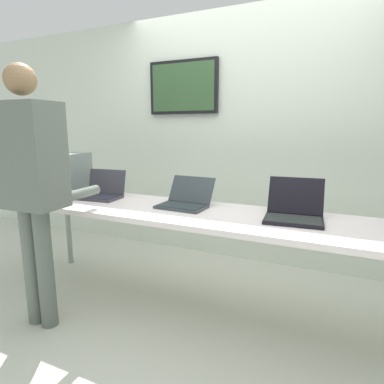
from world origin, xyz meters
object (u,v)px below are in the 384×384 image
Objects in this scene: equipment_box at (61,174)px; laptop_station_2 at (294,210)px; workbench at (201,218)px; laptop_station_0 at (102,191)px; laptop_station_1 at (185,200)px; person at (31,174)px.

laptop_station_2 is at bearing 0.57° from equipment_box.
workbench is 0.98m from laptop_station_0.
workbench is at bearing -172.49° from laptop_station_2.
laptop_station_1 is 0.81m from laptop_station_2.
laptop_station_0 is at bearing 3.45° from equipment_box.
workbench is 8.11× the size of equipment_box.
person is (0.46, -0.69, 0.11)m from equipment_box.
laptop_station_2 reaches higher than laptop_station_1.
laptop_station_2 is (0.81, -0.02, 0.01)m from laptop_station_1.
equipment_box is at bearing 123.87° from person.
laptop_station_1 is at bearing 149.81° from workbench.
laptop_station_2 is 0.23× the size of person.
laptop_station_2 reaches higher than workbench.
workbench is 1.18m from person.
laptop_station_2 is at bearing -1.31° from laptop_station_1.
person reaches higher than workbench.
laptop_station_1 is 1.09m from person.
laptop_station_0 is 1.01× the size of laptop_station_1.
person is at bearing -56.13° from equipment_box.
workbench is at bearing -30.19° from laptop_station_1.
person is (-0.77, -0.72, 0.25)m from laptop_station_1.
equipment_box reaches higher than laptop_station_0.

